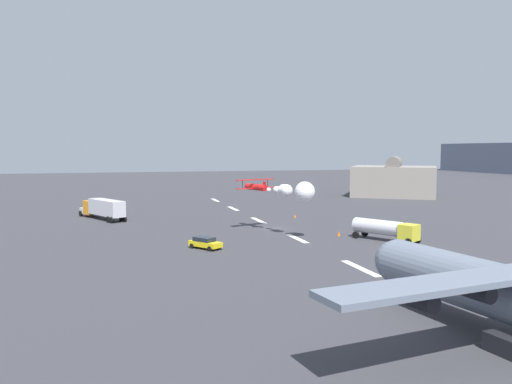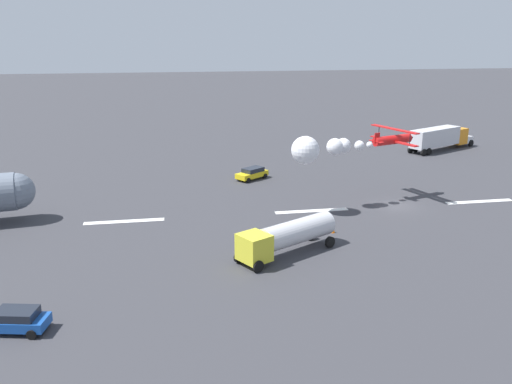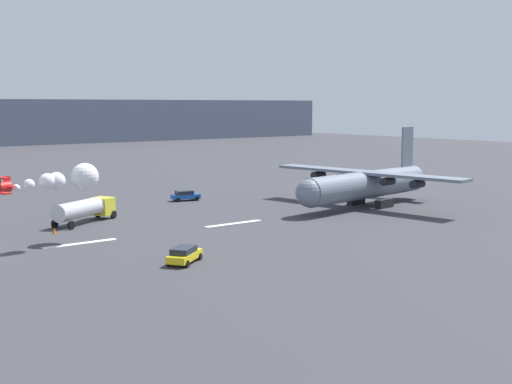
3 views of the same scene
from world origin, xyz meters
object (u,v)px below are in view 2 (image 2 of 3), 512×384
(followme_car_yellow, at_px, (252,173))
(stunt_biplane_red, at_px, (331,147))
(traffic_cone_far, at_px, (333,229))
(semi_truck_orange, at_px, (440,137))
(airport_staff_sedan, at_px, (15,320))
(fuel_tanker_truck, at_px, (286,236))

(followme_car_yellow, bearing_deg, stunt_biplane_red, 113.68)
(traffic_cone_far, bearing_deg, followme_car_yellow, -78.47)
(traffic_cone_far, bearing_deg, stunt_biplane_red, -104.25)
(stunt_biplane_red, xyz_separation_m, semi_truck_orange, (-27.04, -26.75, -4.72))
(stunt_biplane_red, height_order, semi_truck_orange, stunt_biplane_red)
(followme_car_yellow, distance_m, airport_staff_sedan, 40.69)
(traffic_cone_far, bearing_deg, fuel_tanker_truck, 39.03)
(semi_truck_orange, relative_size, traffic_cone_far, 18.05)
(semi_truck_orange, height_order, followme_car_yellow, semi_truck_orange)
(semi_truck_orange, bearing_deg, stunt_biplane_red, 44.69)
(semi_truck_orange, relative_size, fuel_tanker_truck, 1.42)
(fuel_tanker_truck, bearing_deg, airport_staff_sedan, 24.99)
(fuel_tanker_truck, bearing_deg, stunt_biplane_red, -122.50)
(fuel_tanker_truck, xyz_separation_m, followme_car_yellow, (-1.34, -25.48, -0.94))
(semi_truck_orange, xyz_separation_m, followme_car_yellow, (33.11, 12.91, -1.30))
(fuel_tanker_truck, height_order, airport_staff_sedan, fuel_tanker_truck)
(stunt_biplane_red, distance_m, airport_staff_sedan, 34.87)
(stunt_biplane_red, distance_m, followme_car_yellow, 16.28)
(semi_truck_orange, bearing_deg, fuel_tanker_truck, 48.09)
(fuel_tanker_truck, distance_m, airport_staff_sedan, 21.92)
(fuel_tanker_truck, bearing_deg, semi_truck_orange, -131.91)
(stunt_biplane_red, distance_m, semi_truck_orange, 38.33)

